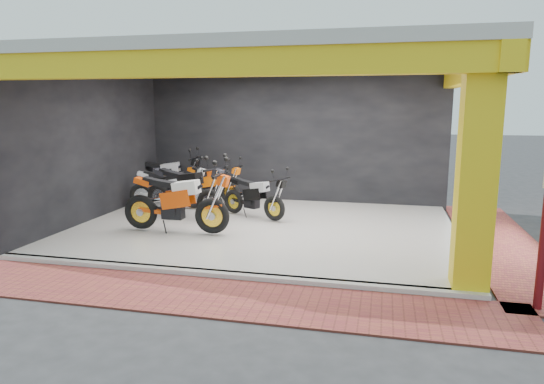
{
  "coord_description": "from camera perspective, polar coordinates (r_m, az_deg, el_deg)",
  "views": [
    {
      "loc": [
        2.48,
        -7.94,
        2.69
      ],
      "look_at": [
        0.22,
        1.76,
        0.9
      ],
      "focal_mm": 32.0,
      "sensor_mm": 36.0,
      "label": 1
    }
  ],
  "objects": [
    {
      "name": "moto_row_e",
      "position": [
        13.62,
        -9.87,
        2.02
      ],
      "size": [
        2.31,
        0.97,
        1.38
      ],
      "primitive_type": null,
      "rotation": [
        0.0,
        0.0,
        0.06
      ],
      "color": "black",
      "rests_on": "showroom_floor"
    },
    {
      "name": "showroom_ceiling",
      "position": [
        10.29,
        -0.95,
        15.26
      ],
      "size": [
        8.4,
        6.4,
        0.2
      ],
      "primitive_type": "cube",
      "color": "beige",
      "rests_on": "corner_column"
    },
    {
      "name": "ground",
      "position": [
        8.75,
        -4.09,
        -7.76
      ],
      "size": [
        80.0,
        80.0,
        0.0
      ],
      "primitive_type": "plane",
      "color": "#2D2D30",
      "rests_on": "ground"
    },
    {
      "name": "header_beam_right",
      "position": [
        10.08,
        22.33,
        12.91
      ],
      "size": [
        0.3,
        6.4,
        0.4
      ],
      "primitive_type": "cube",
      "color": "yellow",
      "rests_on": "corner_column"
    },
    {
      "name": "moto_row_d",
      "position": [
        12.31,
        -9.27,
        0.88
      ],
      "size": [
        2.15,
        1.09,
        1.26
      ],
      "primitive_type": null,
      "rotation": [
        0.0,
        0.0,
        0.17
      ],
      "color": "#B5B8BD",
      "rests_on": "showroom_floor"
    },
    {
      "name": "header_beam_front",
      "position": [
        7.4,
        -6.79,
        14.84
      ],
      "size": [
        8.4,
        0.3,
        0.4
      ],
      "primitive_type": "cube",
      "color": "yellow",
      "rests_on": "corner_column"
    },
    {
      "name": "showroom_floor",
      "position": [
        10.58,
        -0.9,
        -4.26
      ],
      "size": [
        8.0,
        6.0,
        0.1
      ],
      "primitive_type": "cube",
      "color": "white",
      "rests_on": "ground"
    },
    {
      "name": "corner_column",
      "position": [
        7.36,
        22.91,
        2.04
      ],
      "size": [
        0.5,
        0.5,
        3.5
      ],
      "primitive_type": "cube",
      "color": "yellow",
      "rests_on": "ground"
    },
    {
      "name": "left_wall",
      "position": [
        11.96,
        -20.42,
        5.04
      ],
      "size": [
        0.2,
        6.2,
        3.5
      ],
      "primitive_type": "cube",
      "color": "black",
      "rests_on": "ground"
    },
    {
      "name": "back_wall",
      "position": [
        13.31,
        2.33,
        6.13
      ],
      "size": [
        8.2,
        0.2,
        3.5
      ],
      "primitive_type": "cube",
      "color": "black",
      "rests_on": "ground"
    },
    {
      "name": "moto_row_a",
      "position": [
        10.83,
        0.28,
        -0.47
      ],
      "size": [
        2.04,
        1.47,
        1.18
      ],
      "primitive_type": null,
      "rotation": [
        0.0,
        0.0,
        -0.44
      ],
      "color": "black",
      "rests_on": "showroom_floor"
    },
    {
      "name": "paver_right",
      "position": [
        10.55,
        25.43,
        -5.51
      ],
      "size": [
        1.4,
        7.0,
        0.03
      ],
      "primitive_type": "cube",
      "color": "#964031",
      "rests_on": "ground"
    },
    {
      "name": "paver_front",
      "position": [
        7.15,
        -8.44,
        -11.92
      ],
      "size": [
        9.0,
        1.4,
        0.03
      ],
      "primitive_type": "cube",
      "color": "#964031",
      "rests_on": "ground"
    },
    {
      "name": "moto_row_b",
      "position": [
        10.93,
        -7.37,
        0.3
      ],
      "size": [
        2.54,
        1.57,
        1.46
      ],
      "primitive_type": null,
      "rotation": [
        0.0,
        0.0,
        -0.31
      ],
      "color": "black",
      "rests_on": "showroom_floor"
    },
    {
      "name": "moto_row_c",
      "position": [
        12.8,
        -4.98,
        1.2
      ],
      "size": [
        2.08,
        1.21,
        1.2
      ],
      "primitive_type": null,
      "rotation": [
        0.0,
        0.0,
        -0.26
      ],
      "color": "orange",
      "rests_on": "showroom_floor"
    },
    {
      "name": "floor_kerb",
      "position": [
        7.81,
        -6.33,
        -9.63
      ],
      "size": [
        8.0,
        0.2,
        0.1
      ],
      "primitive_type": "cube",
      "color": "white",
      "rests_on": "ground"
    },
    {
      "name": "moto_hero",
      "position": [
        9.76,
        -7.1,
        -0.79
      ],
      "size": [
        2.44,
        0.92,
        1.49
      ],
      "primitive_type": null,
      "rotation": [
        0.0,
        0.0,
        -0.01
      ],
      "color": "#DE4509",
      "rests_on": "showroom_floor"
    }
  ]
}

